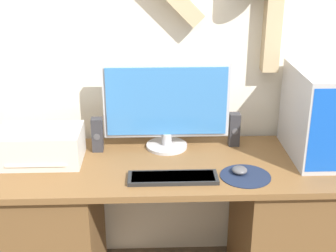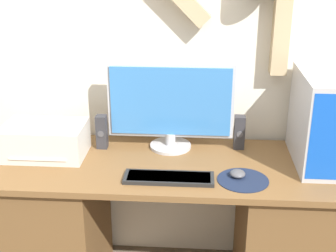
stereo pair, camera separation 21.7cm
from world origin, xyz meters
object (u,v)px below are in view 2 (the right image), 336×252
at_px(computer_tower, 318,119).
at_px(keyboard, 169,178).
at_px(monitor, 171,105).
at_px(printer, 45,140).
at_px(mouse, 238,174).
at_px(speaker_left, 102,132).
at_px(speaker_right, 239,132).

bearing_deg(computer_tower, keyboard, -161.16).
bearing_deg(monitor, printer, -167.06).
bearing_deg(printer, computer_tower, 0.89).
bearing_deg(mouse, speaker_left, 157.34).
relative_size(mouse, computer_tower, 0.16).
height_order(printer, speaker_left, speaker_left).
xyz_separation_m(monitor, mouse, (0.32, -0.31, -0.21)).
bearing_deg(keyboard, mouse, 7.91).
bearing_deg(speaker_right, speaker_left, -176.44).
distance_m(speaker_left, speaker_right, 0.70).
bearing_deg(monitor, computer_tower, -9.72).
height_order(computer_tower, speaker_right, computer_tower).
bearing_deg(monitor, speaker_right, 2.29).
bearing_deg(speaker_right, printer, -170.88).
relative_size(keyboard, speaker_left, 2.31).
bearing_deg(keyboard, printer, 161.25).
bearing_deg(speaker_right, computer_tower, -20.95).
height_order(monitor, speaker_right, monitor).
bearing_deg(printer, speaker_right, 9.12).
bearing_deg(computer_tower, monitor, 170.28).
relative_size(monitor, printer, 1.60).
bearing_deg(keyboard, computer_tower, 18.84).
distance_m(keyboard, speaker_left, 0.49).
bearing_deg(printer, speaker_left, 22.97).
relative_size(keyboard, printer, 1.02).
bearing_deg(monitor, speaker_left, -175.16).
distance_m(mouse, speaker_left, 0.73).
height_order(keyboard, printer, printer).
distance_m(keyboard, mouse, 0.31).
distance_m(keyboard, speaker_right, 0.50).
bearing_deg(mouse, keyboard, -172.09).
bearing_deg(speaker_left, keyboard, -41.51).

